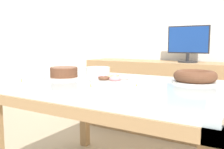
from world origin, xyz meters
The scene contains 11 objects.
wall_back centered at (0.00, 1.51, 1.30)m, with size 8.00×0.10×2.60m, color white.
dining_table centered at (0.00, 0.00, 0.65)m, with size 1.43×1.07×0.74m.
sideboard centered at (0.00, 1.21, 0.40)m, with size 2.02×0.44×0.80m.
computer_monitor centered at (0.14, 1.21, 0.99)m, with size 0.42×0.20×0.38m.
cake_chocolate_round centered at (-0.47, -0.01, 0.77)m, with size 0.29×0.29×0.09m.
cake_golden_bundt centered at (0.43, 0.27, 0.78)m, with size 0.29×0.29×0.08m.
pastry_platter centered at (-0.10, 0.08, 0.75)m, with size 0.34×0.34×0.04m.
plate_stack centered at (-0.42, 0.37, 0.77)m, with size 0.21×0.21×0.06m.
tealight_left_edge centered at (0.19, -0.13, 0.75)m, with size 0.04×0.04×0.04m.
tealight_near_cakes centered at (-0.53, -0.35, 0.75)m, with size 0.04×0.04×0.04m.
tealight_centre centered at (-0.03, -0.27, 0.75)m, with size 0.04×0.04×0.04m.
Camera 1 is at (0.80, -1.42, 0.99)m, focal length 40.00 mm.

